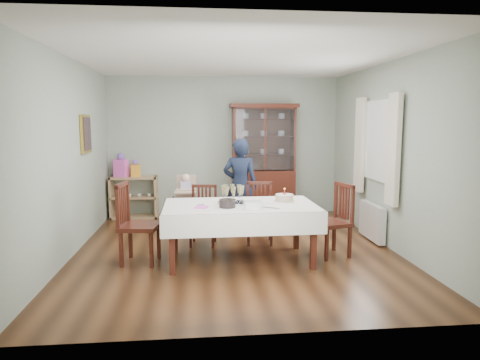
{
  "coord_description": "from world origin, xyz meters",
  "views": [
    {
      "loc": [
        -0.51,
        -5.96,
        1.83
      ],
      "look_at": [
        0.09,
        0.2,
        0.99
      ],
      "focal_mm": 32.0,
      "sensor_mm": 36.0,
      "label": 1
    }
  ],
  "objects": [
    {
      "name": "window",
      "position": [
        2.22,
        0.3,
        1.55
      ],
      "size": [
        0.04,
        1.02,
        1.22
      ],
      "primitive_type": "cube",
      "color": "white",
      "rests_on": "room_shell"
    },
    {
      "name": "gift_bag_orange",
      "position": [
        -1.71,
        2.26,
        0.95
      ],
      "size": [
        0.2,
        0.17,
        0.33
      ],
      "color": "orange",
      "rests_on": "sideboard"
    },
    {
      "name": "sideboard",
      "position": [
        -1.75,
        2.28,
        0.4
      ],
      "size": [
        0.9,
        0.38,
        0.8
      ],
      "color": "tan",
      "rests_on": "floor"
    },
    {
      "name": "room_shell",
      "position": [
        0.0,
        0.53,
        1.7
      ],
      "size": [
        5.0,
        5.0,
        5.0
      ],
      "color": "#9EAA99",
      "rests_on": "floor"
    },
    {
      "name": "chair_end_left",
      "position": [
        -1.3,
        -0.44,
        0.31
      ],
      "size": [
        0.54,
        0.54,
        1.05
      ],
      "rotation": [
        0.0,
        0.0,
        1.42
      ],
      "color": "#431710",
      "rests_on": "floor"
    },
    {
      "name": "radiator",
      "position": [
        2.16,
        0.3,
        0.3
      ],
      "size": [
        0.1,
        0.8,
        0.55
      ],
      "primitive_type": "cube",
      "color": "white",
      "rests_on": "floor"
    },
    {
      "name": "dining_table",
      "position": [
        0.02,
        -0.48,
        0.38
      ],
      "size": [
        2.01,
        1.18,
        0.76
      ],
      "rotation": [
        0.0,
        0.0,
        0.01
      ],
      "color": "#431710",
      "rests_on": "floor"
    },
    {
      "name": "plate_stack_dark",
      "position": [
        -0.15,
        -0.66,
        0.81
      ],
      "size": [
        0.24,
        0.24,
        0.1
      ],
      "primitive_type": "cylinder",
      "rotation": [
        0.0,
        0.0,
        0.12
      ],
      "color": "black",
      "rests_on": "dining_table"
    },
    {
      "name": "high_chair",
      "position": [
        -0.72,
        1.05,
        0.39
      ],
      "size": [
        0.46,
        0.46,
        0.99
      ],
      "rotation": [
        0.0,
        0.0,
        -0.05
      ],
      "color": "black",
      "rests_on": "floor"
    },
    {
      "name": "gift_bag_pink",
      "position": [
        -1.97,
        2.26,
        1.0
      ],
      "size": [
        0.28,
        0.23,
        0.45
      ],
      "color": "#F55ACC",
      "rests_on": "sideboard"
    },
    {
      "name": "floor",
      "position": [
        0.0,
        0.0,
        0.0
      ],
      "size": [
        5.0,
        5.0,
        0.0
      ],
      "primitive_type": "plane",
      "color": "#593319",
      "rests_on": "ground"
    },
    {
      "name": "chair_far_left",
      "position": [
        -0.45,
        0.32,
        0.26
      ],
      "size": [
        0.45,
        0.45,
        0.88
      ],
      "rotation": [
        0.0,
        0.0,
        -0.15
      ],
      "color": "#431710",
      "rests_on": "floor"
    },
    {
      "name": "picture_frame",
      "position": [
        -2.22,
        0.8,
        1.65
      ],
      "size": [
        0.04,
        0.48,
        0.58
      ],
      "primitive_type": "cube",
      "color": "gold",
      "rests_on": "room_shell"
    },
    {
      "name": "chair_far_right",
      "position": [
        0.4,
        0.33,
        0.27
      ],
      "size": [
        0.46,
        0.46,
        0.92
      ],
      "rotation": [
        0.0,
        0.0,
        -0.11
      ],
      "color": "#431710",
      "rests_on": "floor"
    },
    {
      "name": "cake_knife",
      "position": [
        0.36,
        -0.76,
        0.77
      ],
      "size": [
        0.25,
        0.18,
        0.01
      ],
      "primitive_type": "cube",
      "rotation": [
        0.0,
        0.0,
        -0.61
      ],
      "color": "silver",
      "rests_on": "dining_table"
    },
    {
      "name": "chair_end_right",
      "position": [
        1.3,
        -0.38,
        0.3
      ],
      "size": [
        0.55,
        0.55,
        0.99
      ],
      "rotation": [
        0.0,
        0.0,
        -1.28
      ],
      "color": "#431710",
      "rests_on": "floor"
    },
    {
      "name": "curtain_right",
      "position": [
        2.16,
        0.92,
        1.45
      ],
      "size": [
        0.07,
        0.3,
        1.55
      ],
      "primitive_type": "cube",
      "color": "silver",
      "rests_on": "room_shell"
    },
    {
      "name": "plate_stack_white",
      "position": [
        0.15,
        -0.8,
        0.81
      ],
      "size": [
        0.25,
        0.25,
        0.1
      ],
      "primitive_type": "cylinder",
      "rotation": [
        0.0,
        0.0,
        -0.07
      ],
      "color": "white",
      "rests_on": "dining_table"
    },
    {
      "name": "champagne_tray",
      "position": [
        -0.07,
        -0.43,
        0.84
      ],
      "size": [
        0.41,
        0.41,
        0.25
      ],
      "color": "silver",
      "rests_on": "dining_table"
    },
    {
      "name": "cutlery",
      "position": [
        -0.53,
        -0.55,
        0.77
      ],
      "size": [
        0.13,
        0.16,
        0.01
      ],
      "primitive_type": null,
      "rotation": [
        0.0,
        0.0,
        -0.18
      ],
      "color": "silver",
      "rests_on": "dining_table"
    },
    {
      "name": "birthday_cake",
      "position": [
        0.63,
        -0.38,
        0.81
      ],
      "size": [
        0.28,
        0.28,
        0.19
      ],
      "color": "white",
      "rests_on": "dining_table"
    },
    {
      "name": "curtain_left",
      "position": [
        2.16,
        -0.32,
        1.45
      ],
      "size": [
        0.07,
        0.3,
        1.55
      ],
      "primitive_type": "cube",
      "color": "silver",
      "rests_on": "room_shell"
    },
    {
      "name": "napkin_stack",
      "position": [
        -0.48,
        -0.67,
        0.77
      ],
      "size": [
        0.18,
        0.18,
        0.02
      ],
      "primitive_type": "cube",
      "rotation": [
        0.0,
        0.0,
        -0.37
      ],
      "color": "#F55ACC",
      "rests_on": "dining_table"
    },
    {
      "name": "china_cabinet",
      "position": [
        0.75,
        2.26,
        1.12
      ],
      "size": [
        1.3,
        0.48,
        2.18
      ],
      "color": "#431710",
      "rests_on": "floor"
    },
    {
      "name": "woman",
      "position": [
        0.17,
        0.99,
        0.79
      ],
      "size": [
        0.64,
        0.49,
        1.57
      ],
      "primitive_type": "imported",
      "rotation": [
        0.0,
        0.0,
        2.92
      ],
      "color": "black",
      "rests_on": "floor"
    }
  ]
}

